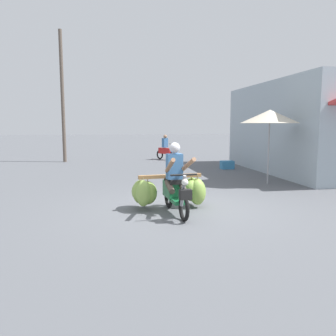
% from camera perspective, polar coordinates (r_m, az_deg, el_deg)
% --- Properties ---
extents(ground_plane, '(120.00, 120.00, 0.00)m').
position_cam_1_polar(ground_plane, '(8.01, 2.67, -6.92)').
color(ground_plane, '#56595E').
extents(motorbike_main_loaded, '(1.78, 1.90, 1.58)m').
position_cam_1_polar(motorbike_main_loaded, '(7.88, 0.54, -3.53)').
color(motorbike_main_loaded, black).
rests_on(motorbike_main_loaded, ground).
extents(motorbike_distant_ahead_left, '(0.97, 1.40, 1.40)m').
position_cam_1_polar(motorbike_distant_ahead_left, '(19.02, -0.42, 3.10)').
color(motorbike_distant_ahead_left, black).
rests_on(motorbike_distant_ahead_left, ground).
extents(shopfront_building, '(4.74, 8.17, 3.66)m').
position_cam_1_polar(shopfront_building, '(15.65, 23.53, 6.21)').
color(shopfront_building, '#9EADB7').
rests_on(shopfront_building, ground).
extents(market_umbrella_near_shop, '(1.89, 1.89, 2.44)m').
position_cam_1_polar(market_umbrella_near_shop, '(11.63, 16.72, 8.27)').
color(market_umbrella_near_shop, '#99999E').
rests_on(market_umbrella_near_shop, ground).
extents(produce_crate, '(0.56, 0.40, 0.36)m').
position_cam_1_polar(produce_crate, '(15.34, 9.89, 0.52)').
color(produce_crate, teal).
rests_on(produce_crate, ground).
extents(utility_pole, '(0.18, 0.18, 6.75)m').
position_cam_1_polar(utility_pole, '(18.75, -17.29, 11.30)').
color(utility_pole, brown).
rests_on(utility_pole, ground).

